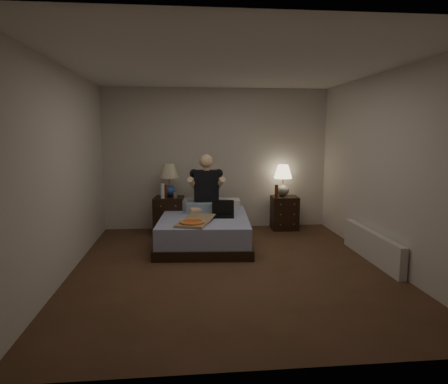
{
  "coord_description": "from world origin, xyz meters",
  "views": [
    {
      "loc": [
        -0.58,
        -4.89,
        1.72
      ],
      "look_at": [
        0.0,
        0.9,
        0.85
      ],
      "focal_mm": 32.0,
      "sensor_mm": 36.0,
      "label": 1
    }
  ],
  "objects": [
    {
      "name": "beer_bottle_left",
      "position": [
        -0.9,
        1.71,
        0.75
      ],
      "size": [
        0.06,
        0.06,
        0.23
      ],
      "primitive_type": "cylinder",
      "color": "#4E1E0B",
      "rests_on": "nightstand_left"
    },
    {
      "name": "nightstand_left",
      "position": [
        -0.85,
        1.83,
        0.32
      ],
      "size": [
        0.53,
        0.49,
        0.64
      ],
      "primitive_type": "cube",
      "rotation": [
        0.0,
        0.0,
        -0.1
      ],
      "color": "black",
      "rests_on": "floor"
    },
    {
      "name": "wall_left",
      "position": [
        -2.0,
        0.0,
        1.25
      ],
      "size": [
        0.0,
        4.5,
        2.5
      ],
      "primitive_type": "cube",
      "rotation": [
        1.57,
        0.0,
        1.57
      ],
      "color": "beige",
      "rests_on": "ground"
    },
    {
      "name": "soda_can",
      "position": [
        -0.73,
        1.69,
        0.69
      ],
      "size": [
        0.07,
        0.07,
        0.1
      ],
      "primitive_type": "cylinder",
      "color": "#BABAB5",
      "rests_on": "nightstand_left"
    },
    {
      "name": "wall_back",
      "position": [
        0.0,
        2.25,
        1.25
      ],
      "size": [
        4.0,
        0.0,
        2.5
      ],
      "primitive_type": "cube",
      "rotation": [
        1.57,
        0.0,
        0.0
      ],
      "color": "beige",
      "rests_on": "ground"
    },
    {
      "name": "wall_right",
      "position": [
        2.0,
        0.0,
        1.25
      ],
      "size": [
        0.0,
        4.5,
        2.5
      ],
      "primitive_type": "cube",
      "rotation": [
        1.57,
        0.0,
        -1.57
      ],
      "color": "beige",
      "rests_on": "ground"
    },
    {
      "name": "laptop",
      "position": [
        -0.0,
        1.06,
        0.56
      ],
      "size": [
        0.37,
        0.32,
        0.24
      ],
      "primitive_type": null,
      "rotation": [
        0.0,
        0.0,
        -0.12
      ],
      "color": "black",
      "rests_on": "bed"
    },
    {
      "name": "lamp_left",
      "position": [
        -0.84,
        1.91,
        0.92
      ],
      "size": [
        0.39,
        0.39,
        0.56
      ],
      "primitive_type": null,
      "rotation": [
        0.0,
        0.0,
        0.25
      ],
      "color": "#294B98",
      "rests_on": "nightstand_left"
    },
    {
      "name": "water_bottle",
      "position": [
        -0.94,
        1.7,
        0.76
      ],
      "size": [
        0.07,
        0.07,
        0.25
      ],
      "primitive_type": "cylinder",
      "color": "white",
      "rests_on": "nightstand_left"
    },
    {
      "name": "ceiling",
      "position": [
        0.0,
        0.0,
        2.5
      ],
      "size": [
        4.0,
        4.5,
        0.0
      ],
      "primitive_type": "cube",
      "rotation": [
        3.14,
        0.0,
        0.0
      ],
      "color": "white",
      "rests_on": "ground"
    },
    {
      "name": "bed",
      "position": [
        -0.28,
        1.15,
        0.22
      ],
      "size": [
        1.46,
        1.86,
        0.44
      ],
      "primitive_type": "cube",
      "rotation": [
        0.0,
        0.0,
        -0.08
      ],
      "color": "#5E6FBD",
      "rests_on": "floor"
    },
    {
      "name": "floor",
      "position": [
        0.0,
        0.0,
        0.0
      ],
      "size": [
        4.0,
        4.5,
        0.0
      ],
      "primitive_type": "cube",
      "color": "brown",
      "rests_on": "ground"
    },
    {
      "name": "wall_front",
      "position": [
        0.0,
        -2.25,
        1.25
      ],
      "size": [
        4.0,
        0.0,
        2.5
      ],
      "primitive_type": "cube",
      "rotation": [
        -1.57,
        0.0,
        0.0
      ],
      "color": "beige",
      "rests_on": "ground"
    },
    {
      "name": "radiator",
      "position": [
        1.93,
        0.11,
        0.2
      ],
      "size": [
        0.1,
        1.6,
        0.4
      ],
      "primitive_type": "cube",
      "color": "silver",
      "rests_on": "floor"
    },
    {
      "name": "lamp_right",
      "position": [
        1.17,
        2.05,
        0.87
      ],
      "size": [
        0.32,
        0.32,
        0.56
      ],
      "primitive_type": null,
      "rotation": [
        0.0,
        0.0,
        0.01
      ],
      "color": "gray",
      "rests_on": "nightstand_right"
    },
    {
      "name": "person",
      "position": [
        -0.22,
        1.51,
        0.91
      ],
      "size": [
        0.69,
        0.55,
        0.93
      ],
      "primitive_type": null,
      "rotation": [
        0.0,
        0.0,
        -0.05
      ],
      "color": "black",
      "rests_on": "bed"
    },
    {
      "name": "beer_bottle_right",
      "position": [
        1.02,
        1.86,
        0.71
      ],
      "size": [
        0.06,
        0.06,
        0.23
      ],
      "primitive_type": "cylinder",
      "color": "#5C240D",
      "rests_on": "nightstand_right"
    },
    {
      "name": "pizza_box",
      "position": [
        -0.48,
        0.52,
        0.48
      ],
      "size": [
        0.62,
        0.85,
        0.08
      ],
      "primitive_type": null,
      "rotation": [
        0.0,
        0.0,
        -0.33
      ],
      "color": "tan",
      "rests_on": "bed"
    },
    {
      "name": "nightstand_right",
      "position": [
        1.2,
        1.97,
        0.3
      ],
      "size": [
        0.47,
        0.43,
        0.59
      ],
      "primitive_type": "cube",
      "rotation": [
        0.0,
        0.0,
        -0.04
      ],
      "color": "black",
      "rests_on": "floor"
    }
  ]
}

